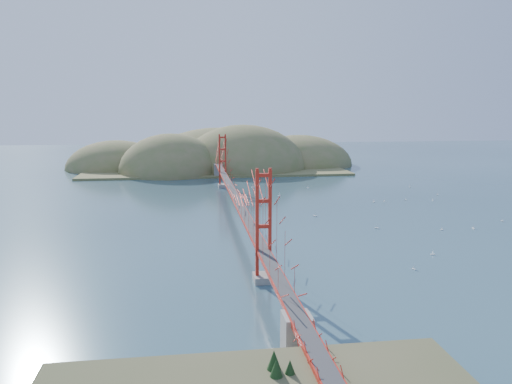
{
  "coord_description": "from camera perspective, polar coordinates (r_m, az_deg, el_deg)",
  "views": [
    {
      "loc": [
        -7.29,
        -78.28,
        17.8
      ],
      "look_at": [
        3.31,
        0.0,
        4.06
      ],
      "focal_mm": 35.0,
      "sensor_mm": 36.0,
      "label": 1
    }
  ],
  "objects": [
    {
      "name": "far_headlands",
      "position": [
        148.18,
        -3.98,
        2.95
      ],
      "size": [
        84.0,
        58.0,
        25.0
      ],
      "color": "olive",
      "rests_on": "ground"
    },
    {
      "name": "bridge",
      "position": [
        79.53,
        -2.38,
        2.06
      ],
      "size": [
        2.2,
        94.4,
        12.0
      ],
      "color": "gray",
      "rests_on": "ground"
    },
    {
      "name": "sailboat_1",
      "position": [
        96.51,
        14.45,
        -0.99
      ],
      "size": [
        0.51,
        0.53,
        0.59
      ],
      "color": "white",
      "rests_on": "ground"
    },
    {
      "name": "sailboat_10",
      "position": [
        58.06,
        17.59,
        -8.32
      ],
      "size": [
        0.5,
        0.5,
        0.56
      ],
      "color": "white",
      "rests_on": "ground"
    },
    {
      "name": "sailboat_14",
      "position": [
        79.74,
        23.59,
        -3.76
      ],
      "size": [
        0.43,
        0.53,
        0.63
      ],
      "color": "white",
      "rests_on": "ground"
    },
    {
      "name": "sailboat_16",
      "position": [
        81.75,
        6.77,
        -2.66
      ],
      "size": [
        0.71,
        0.71,
        0.75
      ],
      "color": "white",
      "rests_on": "ground"
    },
    {
      "name": "sailboat_9",
      "position": [
        100.21,
        19.55,
        -0.86
      ],
      "size": [
        0.45,
        0.5,
        0.56
      ],
      "color": "white",
      "rests_on": "ground"
    },
    {
      "name": "sailboat_3",
      "position": [
        99.61,
        2.68,
        -0.35
      ],
      "size": [
        0.58,
        0.51,
        0.66
      ],
      "color": "white",
      "rests_on": "ground"
    },
    {
      "name": "sailboat_4",
      "position": [
        95.25,
        13.31,
        -1.08
      ],
      "size": [
        0.64,
        0.64,
        0.67
      ],
      "color": "white",
      "rests_on": "ground"
    },
    {
      "name": "ground",
      "position": [
        80.61,
        -2.33,
        -2.9
      ],
      "size": [
        320.0,
        320.0,
        0.0
      ],
      "primitive_type": "plane",
      "color": "#294653",
      "rests_on": "ground"
    },
    {
      "name": "sailboat_12",
      "position": [
        109.69,
        -0.36,
        0.61
      ],
      "size": [
        0.59,
        0.52,
        0.67
      ],
      "color": "white",
      "rests_on": "ground"
    },
    {
      "name": "sailboat_15",
      "position": [
        114.66,
        17.19,
        0.57
      ],
      "size": [
        0.53,
        0.55,
        0.62
      ],
      "color": "white",
      "rests_on": "ground"
    },
    {
      "name": "sailboat_7",
      "position": [
        109.5,
        5.95,
        0.53
      ],
      "size": [
        0.52,
        0.52,
        0.57
      ],
      "color": "white",
      "rests_on": "ground"
    },
    {
      "name": "sailboat_13",
      "position": [
        77.06,
        20.45,
        -4.01
      ],
      "size": [
        0.54,
        0.51,
        0.6
      ],
      "color": "white",
      "rests_on": "ground"
    },
    {
      "name": "sailboat_5",
      "position": [
        86.66,
        26.32,
        -2.93
      ],
      "size": [
        0.49,
        0.51,
        0.57
      ],
      "color": "white",
      "rests_on": "ground"
    },
    {
      "name": "promontory",
      "position": [
        35.39,
        5.58,
        -20.15
      ],
      "size": [
        9.0,
        6.0,
        0.24
      ],
      "primitive_type": "cube",
      "color": "#59544C",
      "rests_on": "ground"
    },
    {
      "name": "fort",
      "position": [
        35.8,
        5.98,
        -18.78
      ],
      "size": [
        3.7,
        2.3,
        1.75
      ],
      "color": "brown",
      "rests_on": "ground"
    },
    {
      "name": "sailboat_2",
      "position": [
        64.28,
        19.55,
        -6.66
      ],
      "size": [
        0.52,
        0.46,
        0.58
      ],
      "color": "white",
      "rests_on": "ground"
    },
    {
      "name": "sailboat_8",
      "position": [
        106.44,
        20.02,
        -0.29
      ],
      "size": [
        0.49,
        0.47,
        0.55
      ],
      "color": "white",
      "rests_on": "ground"
    },
    {
      "name": "approach_viaduct",
      "position": [
        31.32,
        7.17,
        -19.35
      ],
      "size": [
        1.4,
        12.0,
        3.38
      ],
      "color": "#B51F14",
      "rests_on": "ground"
    },
    {
      "name": "sailboat_6",
      "position": [
        75.38,
        13.62,
        -3.95
      ],
      "size": [
        0.65,
        0.65,
        0.68
      ],
      "color": "white",
      "rests_on": "ground"
    },
    {
      "name": "sailboat_17",
      "position": [
        99.09,
        16.71,
        -0.82
      ],
      "size": [
        0.53,
        0.53,
        0.59
      ],
      "color": "white",
      "rests_on": "ground"
    }
  ]
}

